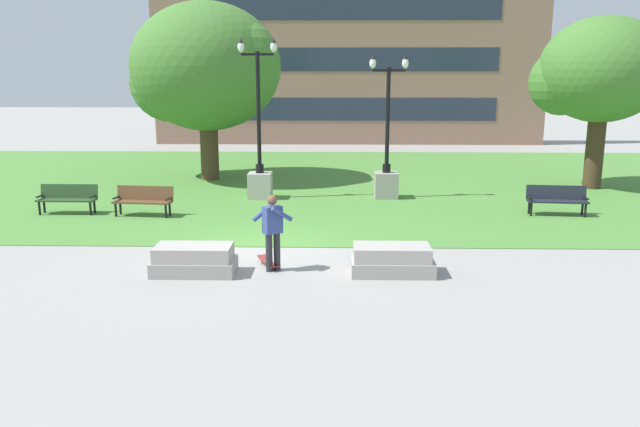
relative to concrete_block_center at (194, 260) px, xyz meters
name	(u,v)px	position (x,y,z in m)	size (l,w,h in m)	color
ground_plane	(263,247)	(1.26, 2.16, -0.31)	(140.00, 140.00, 0.00)	gray
grass_lawn	(291,181)	(1.26, 12.16, -0.30)	(40.00, 20.00, 0.02)	#4C8438
concrete_block_center	(194,260)	(0.00, 0.00, 0.00)	(1.80, 0.90, 0.64)	#9E9991
concrete_block_left	(392,260)	(4.33, 0.10, 0.00)	(1.80, 0.90, 0.64)	#9E9991
person_skateboarder	(273,228)	(1.71, 0.28, 0.67)	(0.91, 0.54, 1.71)	#28282D
skateboard	(268,262)	(1.56, 0.60, -0.22)	(0.61, 1.01, 0.14)	maroon
park_bench_near_left	(144,199)	(-2.81, 5.67, 0.23)	(1.85, 0.72, 0.90)	brown
park_bench_near_right	(557,198)	(9.94, 6.08, 0.23)	(1.84, 0.70, 0.90)	#1E232D
park_bench_far_left	(68,197)	(-5.27, 5.92, 0.23)	(1.80, 0.54, 0.90)	#284723
lamp_post_left	(260,167)	(0.44, 8.54, 0.80)	(1.32, 0.80, 5.42)	#ADA89E
lamp_post_right	(386,170)	(4.88, 8.73, 0.71)	(1.32, 0.80, 4.90)	gray
tree_near_left	(600,72)	(12.89, 10.89, 4.08)	(4.79, 4.56, 6.38)	#42301E
tree_far_left	(205,69)	(-2.19, 12.57, 4.21)	(6.29, 5.99, 7.11)	#4C3823
building_facade_distant	(349,34)	(3.91, 26.65, 6.39)	(24.25, 1.03, 13.42)	#8E6B56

